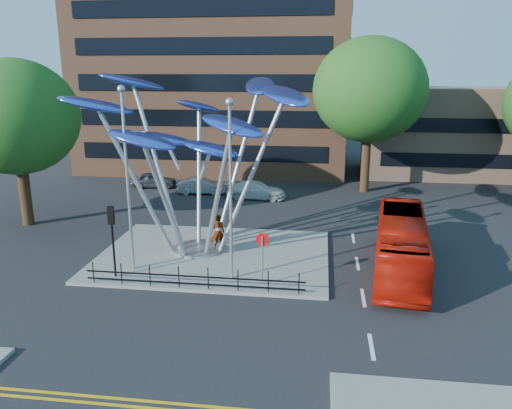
# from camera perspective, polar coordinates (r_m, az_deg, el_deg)

# --- Properties ---
(ground) EXTENTS (120.00, 120.00, 0.00)m
(ground) POSITION_cam_1_polar(r_m,az_deg,el_deg) (21.19, -5.61, -11.88)
(ground) COLOR black
(ground) RESTS_ON ground
(traffic_island) EXTENTS (12.00, 9.00, 0.15)m
(traffic_island) POSITION_cam_1_polar(r_m,az_deg,el_deg) (26.71, -4.81, -5.78)
(traffic_island) COLOR slate
(traffic_island) RESTS_ON ground
(double_yellow_near) EXTENTS (40.00, 0.12, 0.01)m
(double_yellow_near) POSITION_cam_1_polar(r_m,az_deg,el_deg) (16.28, -10.71, -21.34)
(double_yellow_near) COLOR gold
(double_yellow_near) RESTS_ON ground
(double_yellow_far) EXTENTS (40.00, 0.12, 0.01)m
(double_yellow_far) POSITION_cam_1_polar(r_m,az_deg,el_deg) (16.05, -11.07, -21.96)
(double_yellow_far) COLOR gold
(double_yellow_far) RESTS_ON ground
(brick_tower) EXTENTS (25.00, 15.00, 30.00)m
(brick_tower) POSITION_cam_1_polar(r_m,az_deg,el_deg) (51.69, -4.47, 21.16)
(brick_tower) COLOR brown
(brick_tower) RESTS_ON ground
(low_building_near) EXTENTS (15.00, 8.00, 8.00)m
(low_building_near) POSITION_cam_1_polar(r_m,az_deg,el_deg) (50.00, 21.04, 7.77)
(low_building_near) COLOR tan
(low_building_near) RESTS_ON ground
(tree_right) EXTENTS (8.80, 8.80, 12.11)m
(tree_right) POSITION_cam_1_polar(r_m,az_deg,el_deg) (40.51, 12.87, 12.62)
(tree_right) COLOR black
(tree_right) RESTS_ON ground
(tree_left) EXTENTS (7.60, 7.60, 10.32)m
(tree_left) POSITION_cam_1_polar(r_m,az_deg,el_deg) (33.95, -25.79, 8.96)
(tree_left) COLOR black
(tree_left) RESTS_ON ground
(leaf_sculpture) EXTENTS (12.72, 9.54, 9.51)m
(leaf_sculpture) POSITION_cam_1_polar(r_m,az_deg,el_deg) (26.00, -7.15, 9.03)
(leaf_sculpture) COLOR #9EA0A5
(leaf_sculpture) RESTS_ON traffic_island
(street_lamp_left) EXTENTS (0.36, 0.36, 8.80)m
(street_lamp_left) POSITION_cam_1_polar(r_m,az_deg,el_deg) (23.99, -14.59, 4.48)
(street_lamp_left) COLOR #9EA0A5
(street_lamp_left) RESTS_ON traffic_island
(street_lamp_right) EXTENTS (0.36, 0.36, 8.30)m
(street_lamp_right) POSITION_cam_1_polar(r_m,az_deg,el_deg) (22.17, -2.94, 3.40)
(street_lamp_right) COLOR #9EA0A5
(street_lamp_right) RESTS_ON traffic_island
(traffic_light_island) EXTENTS (0.28, 0.18, 3.42)m
(traffic_light_island) POSITION_cam_1_polar(r_m,az_deg,el_deg) (23.94, -16.15, -2.43)
(traffic_light_island) COLOR black
(traffic_light_island) RESTS_ON traffic_island
(no_entry_sign_island) EXTENTS (0.60, 0.10, 2.45)m
(no_entry_sign_island) POSITION_cam_1_polar(r_m,az_deg,el_deg) (22.40, 0.74, -5.19)
(no_entry_sign_island) COLOR #9EA0A5
(no_entry_sign_island) RESTS_ON traffic_island
(pedestrian_railing_front) EXTENTS (10.00, 0.06, 1.00)m
(pedestrian_railing_front) POSITION_cam_1_polar(r_m,az_deg,el_deg) (22.67, -7.16, -8.51)
(pedestrian_railing_front) COLOR black
(pedestrian_railing_front) RESTS_ON traffic_island
(red_bus) EXTENTS (3.52, 9.97, 2.72)m
(red_bus) POSITION_cam_1_polar(r_m,az_deg,el_deg) (25.46, 16.27, -4.36)
(red_bus) COLOR #B01408
(red_bus) RESTS_ON ground
(pedestrian) EXTENTS (0.74, 0.51, 1.95)m
(pedestrian) POSITION_cam_1_polar(r_m,az_deg,el_deg) (27.02, -4.35, -3.16)
(pedestrian) COLOR gray
(pedestrian) RESTS_ON traffic_island
(parked_car_left) EXTENTS (3.90, 1.92, 1.28)m
(parked_car_left) POSITION_cam_1_polar(r_m,az_deg,el_deg) (42.70, -11.60, 2.77)
(parked_car_left) COLOR #404248
(parked_car_left) RESTS_ON ground
(parked_car_mid) EXTENTS (3.95, 1.64, 1.27)m
(parked_car_mid) POSITION_cam_1_polar(r_m,az_deg,el_deg) (39.93, -6.23, 2.13)
(parked_car_mid) COLOR #9D9EA4
(parked_car_mid) RESTS_ON ground
(parked_car_right) EXTENTS (4.65, 2.12, 1.32)m
(parked_car_right) POSITION_cam_1_polar(r_m,az_deg,el_deg) (38.21, 0.01, 1.66)
(parked_car_right) COLOR silver
(parked_car_right) RESTS_ON ground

